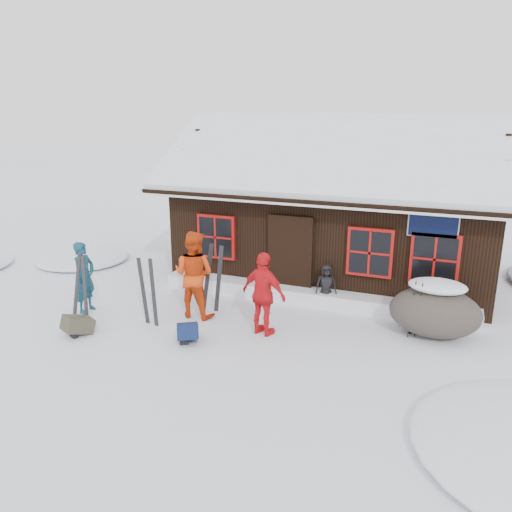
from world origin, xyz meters
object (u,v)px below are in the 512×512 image
at_px(skier_crouched, 326,285).
at_px(skier_teal, 85,277).
at_px(backpack_olive, 78,328).
at_px(ski_pair_left, 81,291).
at_px(backpack_blue, 188,334).
at_px(boulder, 435,311).
at_px(ski_poles, 415,311).
at_px(skier_orange_right, 264,294).
at_px(skier_orange_left, 194,274).

bearing_deg(skier_crouched, skier_teal, -175.53).
bearing_deg(backpack_olive, ski_pair_left, 140.35).
bearing_deg(backpack_blue, boulder, -5.89).
relative_size(boulder, ski_pair_left, 1.09).
bearing_deg(backpack_olive, ski_poles, 45.87).
height_order(skier_teal, skier_orange_right, skier_orange_right).
relative_size(boulder, ski_poles, 1.47).
bearing_deg(backpack_olive, backpack_blue, 39.02).
distance_m(boulder, ski_pair_left, 7.36).
distance_m(skier_orange_right, backpack_blue, 1.73).
distance_m(skier_crouched, boulder, 2.57).
xyz_separation_m(ski_pair_left, backpack_blue, (2.44, 0.18, -0.64)).
relative_size(skier_teal, backpack_blue, 2.98).
xyz_separation_m(ski_pair_left, backpack_olive, (0.18, -0.39, -0.64)).
distance_m(boulder, ski_poles, 0.46).
bearing_deg(ski_poles, skier_teal, -169.03).
bearing_deg(skier_teal, backpack_olive, -149.88).
relative_size(skier_teal, skier_orange_right, 0.94).
bearing_deg(skier_orange_right, skier_teal, 19.82).
height_order(skier_crouched, boulder, boulder).
bearing_deg(skier_orange_right, backpack_blue, 49.63).
xyz_separation_m(skier_orange_left, ski_poles, (4.67, 0.67, -0.40)).
xyz_separation_m(skier_teal, skier_orange_right, (4.22, 0.37, 0.05)).
height_order(skier_teal, ski_poles, skier_teal).
relative_size(skier_orange_right, ski_poles, 1.42).
xyz_separation_m(skier_orange_left, backpack_blue, (0.51, -1.23, -0.83)).
bearing_deg(skier_crouched, ski_pair_left, -166.57).
bearing_deg(skier_teal, skier_orange_right, -86.90).
bearing_deg(backpack_blue, backpack_olive, 162.79).
height_order(ski_pair_left, backpack_blue, ski_pair_left).
relative_size(ski_pair_left, backpack_olive, 3.01).
bearing_deg(boulder, skier_crouched, 163.10).
bearing_deg(skier_orange_left, skier_crouched, -146.01).
height_order(boulder, backpack_blue, boulder).
height_order(skier_orange_right, backpack_blue, skier_orange_right).
height_order(skier_crouched, ski_pair_left, ski_pair_left).
relative_size(skier_orange_right, backpack_olive, 3.15).
xyz_separation_m(skier_orange_left, skier_orange_right, (1.79, -0.34, -0.10)).
relative_size(skier_crouched, ski_poles, 0.82).
bearing_deg(ski_poles, skier_orange_left, -171.83).
relative_size(boulder, backpack_olive, 3.27).
distance_m(backpack_blue, backpack_olive, 2.32).
distance_m(ski_poles, backpack_blue, 4.60).
xyz_separation_m(skier_orange_right, ski_poles, (2.88, 1.01, -0.30)).
height_order(skier_orange_right, ski_poles, skier_orange_right).
bearing_deg(ski_pair_left, backpack_olive, -53.06).
distance_m(skier_orange_right, backpack_olive, 3.90).
relative_size(skier_orange_right, ski_pair_left, 1.05).
bearing_deg(skier_teal, ski_poles, -80.95).
xyz_separation_m(skier_crouched, backpack_blue, (-2.08, -2.91, -0.36)).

